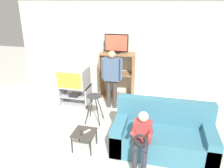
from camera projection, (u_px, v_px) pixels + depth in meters
The scene contains 12 objects.
wall_back at pixel (126, 50), 6.12m from camera, with size 6.40×0.06×2.60m.
tv_stand at pixel (76, 94), 5.88m from camera, with size 0.77×0.51×0.50m.
television_main at pixel (73, 77), 5.70m from camera, with size 0.73×0.62×0.49m.
media_shelf at pixel (117, 75), 6.12m from camera, with size 0.94×0.46×1.28m.
television_flat at pixel (116, 44), 5.84m from camera, with size 0.65×0.20×0.50m.
folding_stool at pixel (94, 101), 4.85m from camera, with size 0.37×0.37×0.66m.
snack_table at pixel (84, 134), 4.02m from camera, with size 0.41×0.41×0.35m.
remote_control_black at pixel (81, 133), 3.97m from camera, with size 0.04×0.14×0.02m, color #232328.
remote_control_white at pixel (87, 131), 4.01m from camera, with size 0.04×0.14×0.02m, color silver.
couch at pixel (163, 135), 4.00m from camera, with size 1.79×0.86×0.90m.
person_standing_adult at pixel (112, 74), 5.39m from camera, with size 0.53×0.20×1.49m.
person_seated_child at pixel (142, 136), 3.51m from camera, with size 0.33×0.43×0.97m.
Camera 1 is at (1.02, -2.36, 2.62)m, focal length 35.00 mm.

